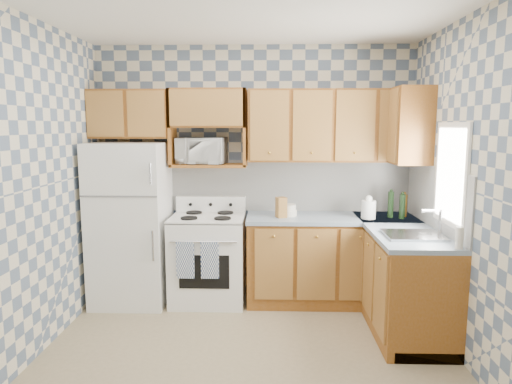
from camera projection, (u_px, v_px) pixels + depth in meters
floor at (247, 362)px, 3.61m from camera, size 3.40×3.40×0.00m
back_wall at (254, 172)px, 5.00m from camera, size 3.40×0.02×2.70m
right_wall at (476, 194)px, 3.36m from camera, size 0.02×3.20×2.70m
backsplash_back at (290, 186)px, 5.00m from camera, size 2.60×0.02×0.56m
backsplash_right at (435, 197)px, 4.17m from camera, size 0.02×1.60×0.56m
refrigerator at (131, 223)px, 4.76m from camera, size 0.75×0.70×1.68m
stove_body at (208, 259)px, 4.82m from camera, size 0.76×0.65×0.90m
cooktop at (208, 217)px, 4.75m from camera, size 0.76×0.65×0.02m
backguard at (211, 204)px, 5.01m from camera, size 0.76×0.08×0.17m
dish_towel_left at (185, 260)px, 4.47m from camera, size 0.17×0.02×0.37m
dish_towel_right at (210, 260)px, 4.46m from camera, size 0.17×0.02×0.37m
base_cabinets_back at (331, 261)px, 4.80m from camera, size 1.75×0.60×0.88m
base_cabinets_right at (399, 277)px, 4.29m from camera, size 0.60×1.60×0.88m
countertop_back at (332, 218)px, 4.73m from camera, size 1.77×0.63×0.04m
countertop_right at (401, 229)px, 4.23m from camera, size 0.63×1.60×0.04m
upper_cabinets_back at (333, 126)px, 4.74m from camera, size 1.75×0.33×0.74m
upper_cabinets_fridge at (131, 114)px, 4.78m from camera, size 0.82×0.33×0.50m
upper_cabinets_right at (407, 126)px, 4.53m from camera, size 0.33×0.70×0.74m
microwave_shelf at (209, 165)px, 4.83m from camera, size 0.80×0.33×0.03m
microwave at (202, 151)px, 4.83m from camera, size 0.53×0.39×0.28m
sink at (413, 236)px, 3.88m from camera, size 0.48×0.40×0.03m
window at (451, 174)px, 3.79m from camera, size 0.02×0.66×0.86m
bottle_0 at (391, 205)px, 4.65m from camera, size 0.06×0.06×0.27m
bottle_1 at (402, 206)px, 4.59m from camera, size 0.06×0.06×0.25m
bottle_2 at (404, 206)px, 4.69m from camera, size 0.06×0.06×0.23m
knife_block at (281, 207)px, 4.66m from camera, size 0.12×0.12×0.21m
electric_kettle at (368, 210)px, 4.60m from camera, size 0.14×0.14×0.18m
food_containers at (288, 210)px, 4.75m from camera, size 0.18×0.18×0.12m
soap_bottle at (459, 238)px, 3.46m from camera, size 0.06×0.06×0.17m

